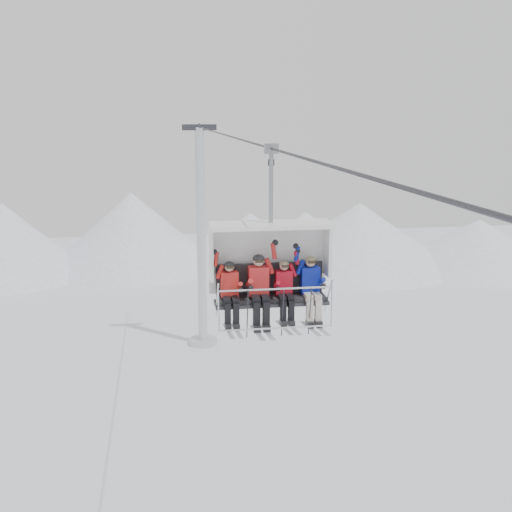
{
  "coord_description": "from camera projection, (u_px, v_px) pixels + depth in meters",
  "views": [
    {
      "loc": [
        -2.44,
        -16.06,
        14.02
      ],
      "look_at": [
        0.0,
        0.0,
        10.43
      ],
      "focal_mm": 45.0,
      "sensor_mm": 36.0,
      "label": 1
    }
  ],
  "objects": [
    {
      "name": "chairlift_carrier",
      "position": [
        270.0,
        262.0,
        14.57
      ],
      "size": [
        2.74,
        1.17,
        3.98
      ],
      "color": "black",
      "rests_on": "haul_cable"
    },
    {
      "name": "skier_far_left",
      "position": [
        230.0,
        291.0,
        14.24
      ],
      "size": [
        0.39,
        1.69,
        1.56
      ],
      "color": "red",
      "rests_on": "chairlift_carrier"
    },
    {
      "name": "haul_cable",
      "position": [
        256.0,
        144.0,
        16.01
      ],
      "size": [
        0.06,
        50.0,
        0.06
      ],
      "primitive_type": "cylinder",
      "rotation": [
        1.57,
        0.0,
        0.0
      ],
      "color": "#313137",
      "rests_on": "lift_tower_left"
    },
    {
      "name": "skier_center_left",
      "position": [
        259.0,
        287.0,
        14.34
      ],
      "size": [
        0.45,
        1.69,
        1.76
      ],
      "color": "red",
      "rests_on": "chairlift_carrier"
    },
    {
      "name": "skier_far_right",
      "position": [
        311.0,
        286.0,
        14.51
      ],
      "size": [
        0.42,
        1.69,
        1.65
      ],
      "color": "#0D1B93",
      "rests_on": "chairlift_carrier"
    },
    {
      "name": "lift_tower_right",
      "position": [
        202.0,
        254.0,
        38.87
      ],
      "size": [
        2.0,
        1.8,
        13.48
      ],
      "color": "silver",
      "rests_on": "ground"
    },
    {
      "name": "skier_center_right",
      "position": [
        285.0,
        289.0,
        14.42
      ],
      "size": [
        0.37,
        1.69,
        1.51
      ],
      "color": "#AF0F1F",
      "rests_on": "chairlift_carrier"
    },
    {
      "name": "ridgeline",
      "position": [
        170.0,
        240.0,
        58.63
      ],
      "size": [
        72.0,
        21.0,
        7.0
      ],
      "color": "white",
      "rests_on": "ground"
    }
  ]
}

